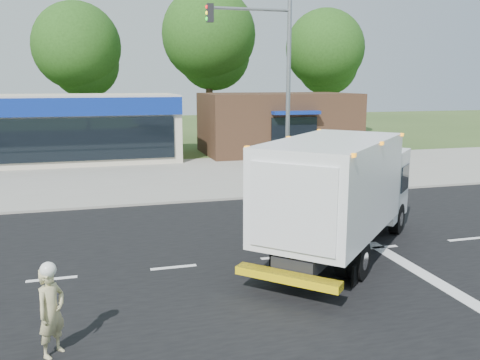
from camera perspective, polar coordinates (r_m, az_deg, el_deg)
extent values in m
plane|color=#385123|center=(14.24, 4.70, -8.66)|extent=(120.00, 120.00, 0.00)
cube|color=black|center=(14.24, 4.70, -8.64)|extent=(60.00, 14.00, 0.02)
cube|color=gray|center=(21.81, -2.72, -1.51)|extent=(60.00, 2.40, 0.12)
cube|color=gray|center=(27.40, -5.42, 0.93)|extent=(60.00, 9.00, 0.02)
cube|color=silver|center=(13.51, -20.38, -10.38)|extent=(1.20, 0.15, 0.01)
cube|color=silver|center=(13.55, -7.47, -9.69)|extent=(1.20, 0.15, 0.01)
cube|color=silver|center=(14.24, 4.70, -8.59)|extent=(1.20, 0.15, 0.01)
cube|color=silver|center=(15.48, 15.27, -7.32)|extent=(1.20, 0.15, 0.01)
cube|color=silver|center=(17.17, 23.97, -6.09)|extent=(1.20, 0.15, 0.01)
cube|color=silver|center=(13.17, 22.03, -11.07)|extent=(0.40, 7.00, 0.01)
cube|color=black|center=(13.75, 10.01, -6.40)|extent=(4.29, 4.33, 0.36)
cube|color=white|center=(16.90, 14.14, -0.28)|extent=(2.98, 2.98, 2.13)
cube|color=black|center=(17.78, 14.99, 0.90)|extent=(1.48, 1.46, 0.91)
cube|color=white|center=(13.39, 10.22, -0.58)|extent=(5.30, 5.33, 2.39)
cube|color=silver|center=(11.07, 5.87, -3.18)|extent=(1.49, 1.47, 1.93)
cube|color=yellow|center=(11.38, 5.35, -10.85)|extent=(1.99, 1.97, 0.18)
cube|color=orange|center=(13.21, 10.39, 4.39)|extent=(5.19, 5.22, 0.08)
cylinder|color=black|center=(17.44, 10.96, -3.45)|extent=(0.90, 0.91, 0.98)
cylinder|color=black|center=(16.97, 17.17, -4.16)|extent=(0.90, 0.91, 0.98)
cylinder|color=black|center=(13.54, 4.88, -7.54)|extent=(0.90, 0.91, 0.98)
cylinder|color=black|center=(12.89, 13.24, -8.77)|extent=(0.90, 0.91, 0.98)
imported|color=tan|center=(9.77, -20.43, -13.73)|extent=(0.68, 0.70, 1.63)
sphere|color=white|center=(9.48, -20.75, -9.41)|extent=(0.28, 0.28, 0.28)
cube|color=#BEB69E|center=(32.97, -23.06, 5.30)|extent=(18.00, 6.00, 4.00)
cube|color=navy|center=(29.86, -24.00, 7.42)|extent=(18.00, 0.30, 1.00)
cube|color=black|center=(30.00, -23.73, 4.00)|extent=(17.00, 0.12, 2.40)
cube|color=#382316|center=(34.71, 4.25, 6.39)|extent=(10.00, 6.00, 4.00)
cube|color=navy|center=(31.76, 6.17, 7.56)|extent=(3.00, 1.20, 0.20)
cube|color=black|center=(31.92, 6.09, 5.05)|extent=(3.00, 0.12, 2.20)
cylinder|color=gray|center=(21.60, 5.42, 8.89)|extent=(0.18, 0.18, 8.00)
cylinder|color=gray|center=(21.22, 1.07, 18.64)|extent=(3.40, 0.12, 0.12)
cube|color=black|center=(20.80, -3.38, 18.22)|extent=(0.25, 0.25, 0.70)
cylinder|color=#332114|center=(40.61, -17.55, 8.61)|extent=(0.56, 0.56, 6.86)
sphere|color=#204714|center=(40.67, -17.88, 14.13)|extent=(6.47, 6.47, 6.47)
sphere|color=#204714|center=(41.10, -17.03, 12.36)|extent=(5.10, 5.10, 5.10)
cylinder|color=#332114|center=(41.50, -3.46, 9.81)|extent=(0.56, 0.56, 7.84)
sphere|color=#204714|center=(41.64, -3.54, 15.99)|extent=(7.39, 7.39, 7.39)
sphere|color=#204714|center=(42.14, -2.98, 13.95)|extent=(5.82, 5.82, 5.82)
cylinder|color=#332114|center=(44.68, 9.35, 9.24)|extent=(0.56, 0.56, 7.00)
sphere|color=#204714|center=(44.75, 9.52, 14.36)|extent=(6.60, 6.60, 6.60)
sphere|color=#204714|center=(45.35, 9.78, 12.66)|extent=(5.20, 5.20, 5.20)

